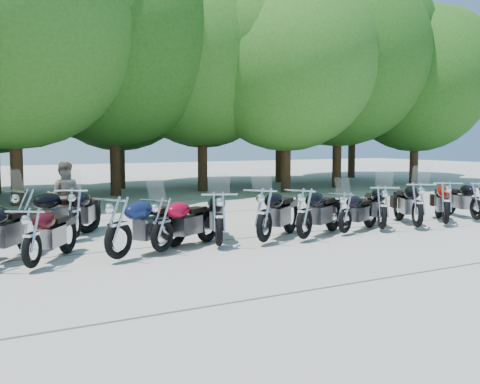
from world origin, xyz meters
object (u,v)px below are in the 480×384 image
motorcycle_5 (219,217)px  motorcycle_7 (304,212)px  motorcycle_3 (118,225)px  motorcycle_4 (162,223)px  motorcycle_8 (345,211)px  motorcycle_11 (446,201)px  motorcycle_12 (477,199)px  motorcycle_9 (382,206)px  motorcycle_10 (418,203)px  motorcycle_2 (31,236)px  motorcycle_6 (264,213)px  rider_1 (64,197)px  motorcycle_14 (25,213)px  motorcycle_15 (75,211)px

motorcycle_5 → motorcycle_7: motorcycle_5 is taller
motorcycle_3 → motorcycle_4: 1.00m
motorcycle_8 → motorcycle_11: bearing=-118.4°
motorcycle_3 → motorcycle_12: (10.35, 0.18, -0.06)m
motorcycle_9 → motorcycle_10: bearing=-159.4°
motorcycle_2 → motorcycle_6: (4.86, 0.11, 0.08)m
motorcycle_6 → motorcycle_12: bearing=-127.3°
motorcycle_10 → motorcycle_5: bearing=28.2°
motorcycle_11 → motorcycle_12: motorcycle_11 is taller
motorcycle_8 → motorcycle_12: (4.66, -0.10, 0.06)m
motorcycle_11 → rider_1: 9.97m
motorcycle_12 → motorcycle_10: bearing=26.9°
motorcycle_8 → motorcycle_14: (-6.92, 2.57, 0.11)m
motorcycle_7 → rider_1: 6.09m
motorcycle_3 → motorcycle_7: motorcycle_3 is taller
motorcycle_10 → rider_1: (-7.96, 4.22, 0.19)m
motorcycle_5 → motorcycle_7: (2.08, -0.19, -0.00)m
motorcycle_9 → motorcycle_11: bearing=-152.8°
motorcycle_3 → motorcycle_15: motorcycle_3 is taller
motorcycle_2 → motorcycle_7: bearing=-146.0°
motorcycle_9 → rider_1: bearing=1.9°
motorcycle_5 → motorcycle_9: motorcycle_5 is taller
motorcycle_14 → motorcycle_15: 1.06m
motorcycle_6 → motorcycle_3: bearing=55.1°
motorcycle_3 → motorcycle_5: bearing=-115.3°
motorcycle_12 → motorcycle_15: 10.84m
motorcycle_7 → motorcycle_9: bearing=-116.0°
motorcycle_6 → motorcycle_10: size_ratio=1.03×
motorcycle_6 → motorcycle_7: size_ratio=1.03×
motorcycle_5 → motorcycle_8: size_ratio=1.17×
motorcycle_4 → rider_1: 4.14m
motorcycle_6 → motorcycle_15: bearing=16.7°
motorcycle_3 → motorcycle_9: motorcycle_3 is taller
motorcycle_8 → motorcycle_12: bearing=-115.8°
motorcycle_3 → motorcycle_6: bearing=-119.2°
motorcycle_10 → motorcycle_15: motorcycle_10 is taller
motorcycle_3 → motorcycle_8: 5.70m
motorcycle_14 → motorcycle_9: bearing=-136.2°
motorcycle_11 → motorcycle_3: bearing=43.4°
motorcycle_10 → motorcycle_3: bearing=30.7°
motorcycle_7 → motorcycle_12: bearing=-118.9°
motorcycle_3 → motorcycle_8: bearing=-119.0°
motorcycle_12 → motorcycle_15: motorcycle_15 is taller
motorcycle_10 → rider_1: 9.01m
motorcycle_9 → motorcycle_15: 7.45m
motorcycle_4 → motorcycle_5: 1.28m
motorcycle_14 → rider_1: 1.82m
motorcycle_4 → motorcycle_15: size_ratio=0.95×
motorcycle_5 → motorcycle_12: size_ratio=1.07×
motorcycle_2 → rider_1: bearing=-75.3°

